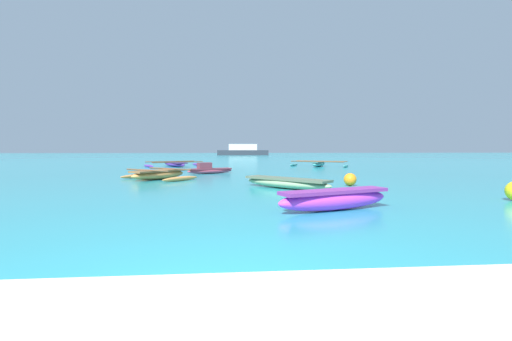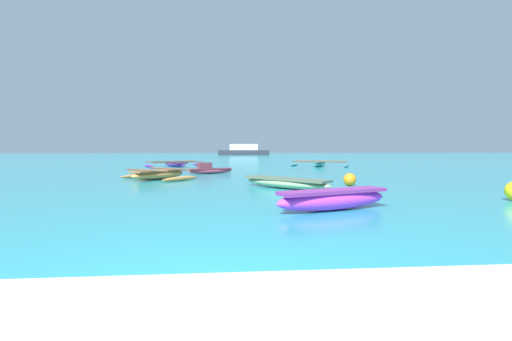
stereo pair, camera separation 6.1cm
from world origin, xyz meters
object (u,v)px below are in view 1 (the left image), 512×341
object	(u,v)px
moored_boat_0	(319,164)
moored_boat_3	(209,170)
moored_boat_2	(335,199)
moored_boat_5	(286,182)
moored_boat_1	(159,174)
moored_boat_4	(174,164)
mooring_buoy_0	(350,179)
distant_ferry	(243,151)

from	to	relation	value
moored_boat_0	moored_boat_3	size ratio (longest dim) A/B	1.75
moored_boat_2	moored_boat_5	size ratio (longest dim) A/B	0.94
moored_boat_1	moored_boat_0	bearing A→B (deg)	-6.01
moored_boat_1	moored_boat_4	bearing A→B (deg)	43.83
moored_boat_0	mooring_buoy_0	xyz separation A→B (m)	(-2.63, -14.09, 0.03)
moored_boat_2	mooring_buoy_0	size ratio (longest dim) A/B	6.17
moored_boat_4	distant_ferry	world-z (taller)	distant_ferry
moored_boat_2	moored_boat_4	distance (m)	21.51
moored_boat_4	moored_boat_5	size ratio (longest dim) A/B	1.57
moored_boat_1	moored_boat_2	distance (m)	10.26
mooring_buoy_0	moored_boat_5	bearing A→B (deg)	-165.64
moored_boat_1	moored_boat_4	world-z (taller)	moored_boat_1
moored_boat_1	moored_boat_3	size ratio (longest dim) A/B	1.36
moored_boat_0	moored_boat_2	size ratio (longest dim) A/B	1.58
moored_boat_3	moored_boat_4	bearing A→B (deg)	87.04
moored_boat_5	moored_boat_2	bearing A→B (deg)	-38.78
moored_boat_1	distant_ferry	bearing A→B (deg)	32.41
moored_boat_5	mooring_buoy_0	bearing A→B (deg)	61.05
moored_boat_0	moored_boat_4	world-z (taller)	moored_boat_0
mooring_buoy_0	distant_ferry	xyz separation A→B (m)	(-1.11, 64.36, 0.78)
moored_boat_3	distant_ferry	size ratio (longest dim) A/B	0.24
moored_boat_3	moored_boat_2	bearing A→B (deg)	-97.92
moored_boat_1	distant_ferry	world-z (taller)	distant_ferry
moored_boat_0	distant_ferry	world-z (taller)	distant_ferry
moored_boat_0	distant_ferry	distance (m)	50.42
distant_ferry	moored_boat_4	bearing A→B (deg)	-99.10
moored_boat_0	distant_ferry	bearing A→B (deg)	35.40
moored_boat_2	moored_boat_4	world-z (taller)	moored_boat_2
mooring_buoy_0	distant_ferry	distance (m)	64.37
moored_boat_2	mooring_buoy_0	world-z (taller)	mooring_buoy_0
moored_boat_1	moored_boat_3	world-z (taller)	moored_boat_3
moored_boat_2	moored_boat_4	size ratio (longest dim) A/B	0.60
moored_boat_0	moored_boat_2	world-z (taller)	moored_boat_2
moored_boat_3	distant_ferry	bearing A→B (deg)	61.35
moored_boat_3	distant_ferry	xyz separation A→B (m)	(4.64, 57.33, 0.80)
moored_boat_3	moored_boat_4	world-z (taller)	moored_boat_3
moored_boat_4	mooring_buoy_0	size ratio (longest dim) A/B	10.34
moored_boat_4	distant_ferry	bearing A→B (deg)	142.13
moored_boat_0	moored_boat_1	bearing A→B (deg)	166.36
moored_boat_1	moored_boat_2	size ratio (longest dim) A/B	1.24
moored_boat_0	moored_boat_1	size ratio (longest dim) A/B	1.28
moored_boat_1	distant_ferry	size ratio (longest dim) A/B	0.32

